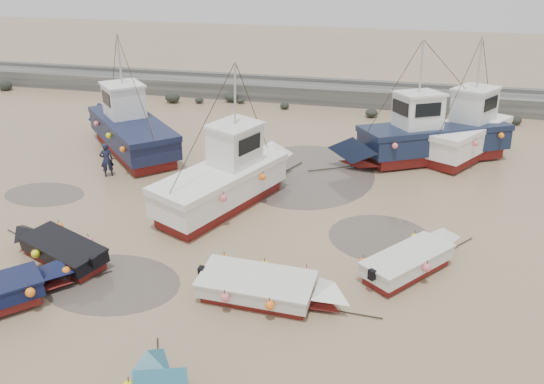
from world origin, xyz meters
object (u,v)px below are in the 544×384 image
at_px(dinghy_3, 415,257).
at_px(cabin_boat_2, 424,137).
at_px(dinghy_5, 268,286).
at_px(cabin_boat_3, 471,130).
at_px(person, 109,176).
at_px(cabin_boat_0, 128,127).
at_px(cabin_boat_1, 230,175).
at_px(dinghy_4, 58,246).

distance_m(dinghy_3, cabin_boat_2, 11.00).
bearing_deg(dinghy_3, cabin_boat_2, 126.50).
bearing_deg(cabin_boat_2, dinghy_5, 131.73).
bearing_deg(cabin_boat_3, person, -124.82).
height_order(cabin_boat_0, cabin_boat_1, same).
xyz_separation_m(dinghy_5, cabin_boat_0, (-10.74, 11.82, 0.77)).
xyz_separation_m(cabin_boat_1, person, (-6.81, 1.52, -1.35)).
xyz_separation_m(dinghy_4, cabin_boat_2, (13.16, 13.07, 0.76)).
distance_m(cabin_boat_0, cabin_boat_2, 16.02).
bearing_deg(dinghy_5, cabin_boat_1, -150.69).
height_order(dinghy_4, person, dinghy_4).
relative_size(cabin_boat_2, person, 5.93).
xyz_separation_m(cabin_boat_0, cabin_boat_1, (7.47, -5.26, 0.04)).
relative_size(dinghy_4, person, 3.19).
distance_m(dinghy_3, dinghy_5, 5.41).
xyz_separation_m(cabin_boat_0, cabin_boat_3, (18.37, 3.44, 0.06)).
height_order(dinghy_3, dinghy_4, same).
bearing_deg(dinghy_3, person, -160.39).
bearing_deg(dinghy_4, cabin_boat_0, 37.03).
bearing_deg(cabin_boat_0, dinghy_4, -120.76).
bearing_deg(cabin_boat_2, cabin_boat_1, 102.86).
distance_m(cabin_boat_2, cabin_boat_3, 2.88).
height_order(cabin_boat_1, cabin_boat_3, same).
distance_m(dinghy_3, person, 15.62).
bearing_deg(dinghy_3, dinghy_5, -109.34).
relative_size(dinghy_4, cabin_boat_0, 0.64).
distance_m(cabin_boat_3, person, 19.16).
bearing_deg(cabin_boat_2, dinghy_3, 149.46).
bearing_deg(cabin_boat_1, dinghy_3, -2.18).
height_order(dinghy_4, cabin_boat_3, cabin_boat_3).
distance_m(cabin_boat_2, person, 16.32).
relative_size(dinghy_3, dinghy_4, 0.89).
relative_size(dinghy_5, cabin_boat_0, 0.70).
bearing_deg(cabin_boat_2, dinghy_4, 107.06).
relative_size(dinghy_3, person, 2.83).
relative_size(cabin_boat_0, cabin_boat_2, 0.84).
bearing_deg(dinghy_5, dinghy_3, 124.18).
height_order(dinghy_4, cabin_boat_1, cabin_boat_1).
xyz_separation_m(dinghy_3, dinghy_5, (-4.62, -2.82, -0.00)).
height_order(dinghy_4, cabin_boat_2, cabin_boat_2).
bearing_deg(dinghy_5, cabin_boat_0, -134.92).
relative_size(cabin_boat_0, person, 4.99).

